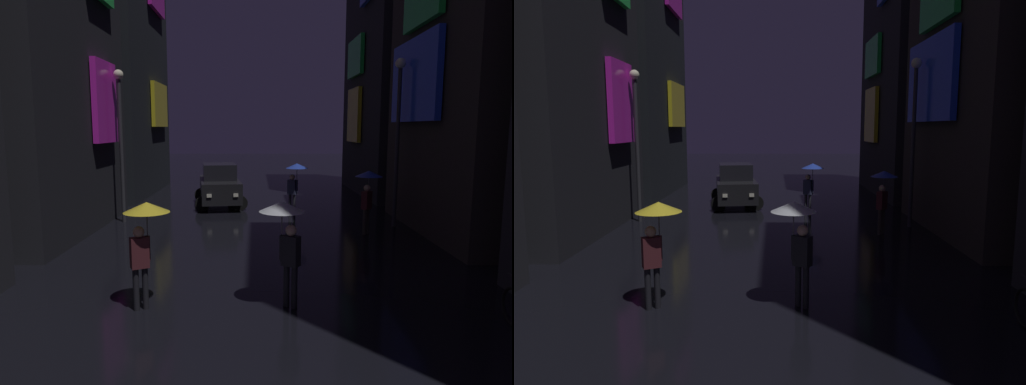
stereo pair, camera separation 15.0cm
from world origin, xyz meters
The scene contains 10 objects.
building_left_mid centered at (-7.49, 12.90, 6.30)m, with size 4.25×7.78×12.59m.
building_right_mid centered at (7.47, 12.83, 7.29)m, with size 4.25×7.66×14.58m.
building_right_far centered at (7.48, 22.29, 8.52)m, with size 4.25×8.57×17.05m.
pedestrian_foreground_left_blue centered at (3.75, 12.64, 1.67)m, with size 0.90×0.90×2.12m.
pedestrian_near_crossing_yellow centered at (-2.16, 6.19, 1.67)m, with size 0.90×0.90×2.12m.
pedestrian_foreground_right_clear centered at (0.56, 6.28, 1.67)m, with size 0.90×0.90×2.12m.
pedestrian_midstreet_left_blue centered at (1.59, 15.87, 1.67)m, with size 0.90×0.90×2.12m.
car_distant centered at (-1.67, 18.19, 0.93)m, with size 2.64×4.32×1.92m.
streetlamp_right_far centered at (5.00, 13.75, 3.67)m, with size 0.36×0.36×5.93m.
streetlamp_left_far centered at (-5.00, 14.52, 3.51)m, with size 0.36×0.36×5.63m.
Camera 1 is at (0.00, -2.45, 3.55)m, focal length 32.00 mm.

